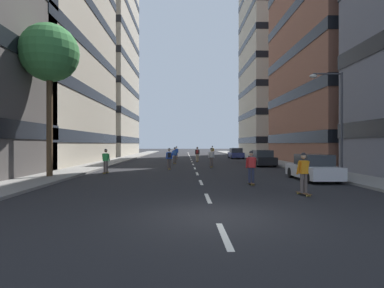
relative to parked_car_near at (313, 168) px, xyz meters
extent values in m
plane|color=black|center=(-6.62, 22.08, -0.70)|extent=(185.43, 185.43, 0.00)
cube|color=gray|center=(-15.89, 25.94, -0.63)|extent=(2.91, 84.99, 0.14)
cube|color=gray|center=(2.65, 25.94, -0.63)|extent=(2.91, 84.99, 0.14)
cube|color=silver|center=(-6.62, -10.83, -0.70)|extent=(0.16, 2.20, 0.01)
cube|color=silver|center=(-6.62, -5.83, -0.70)|extent=(0.16, 2.20, 0.01)
cube|color=silver|center=(-6.62, -0.83, -0.70)|extent=(0.16, 2.20, 0.01)
cube|color=silver|center=(-6.62, 4.17, -0.70)|extent=(0.16, 2.20, 0.01)
cube|color=silver|center=(-6.62, 9.17, -0.70)|extent=(0.16, 2.20, 0.01)
cube|color=silver|center=(-6.62, 14.17, -0.70)|extent=(0.16, 2.20, 0.01)
cube|color=silver|center=(-6.62, 19.17, -0.70)|extent=(0.16, 2.20, 0.01)
cube|color=silver|center=(-6.62, 24.17, -0.70)|extent=(0.16, 2.20, 0.01)
cube|color=silver|center=(-6.62, 29.17, -0.70)|extent=(0.16, 2.20, 0.01)
cube|color=silver|center=(-6.62, 34.17, -0.70)|extent=(0.16, 2.20, 0.01)
cube|color=silver|center=(-6.62, 39.17, -0.70)|extent=(0.16, 2.20, 0.01)
cube|color=silver|center=(-6.62, 44.17, -0.70)|extent=(0.16, 2.20, 0.01)
cube|color=silver|center=(-6.62, 49.17, -0.70)|extent=(0.16, 2.20, 0.01)
cube|color=silver|center=(-6.62, 54.17, -0.70)|extent=(0.16, 2.20, 0.01)
cube|color=silver|center=(-6.62, 59.17, -0.70)|extent=(0.16, 2.20, 0.01)
cube|color=#B2A893|center=(-23.52, 15.80, 15.65)|extent=(12.35, 22.22, 32.70)
cube|color=black|center=(-23.52, 15.80, 2.10)|extent=(12.47, 22.34, 1.10)
cube|color=black|center=(-23.52, 15.80, 6.78)|extent=(12.47, 22.34, 1.10)
cube|color=black|center=(-23.52, 15.80, 11.45)|extent=(12.47, 22.34, 1.10)
cube|color=black|center=(-23.52, 15.80, 16.12)|extent=(12.47, 22.34, 1.10)
cube|color=#BCB29E|center=(-23.52, 40.24, 18.07)|extent=(12.35, 19.49, 37.53)
cube|color=black|center=(-23.52, 40.24, 2.12)|extent=(12.47, 19.61, 1.10)
cube|color=black|center=(-23.52, 40.24, 6.81)|extent=(12.47, 19.61, 1.10)
cube|color=black|center=(-23.52, 40.24, 11.50)|extent=(12.47, 19.61, 1.10)
cube|color=black|center=(-23.52, 40.24, 16.19)|extent=(12.47, 19.61, 1.10)
cube|color=black|center=(-23.52, 40.24, 20.88)|extent=(12.47, 19.61, 1.10)
cube|color=black|center=(-23.52, 40.24, 25.57)|extent=(12.47, 19.61, 1.10)
cube|color=black|center=(10.29, 15.80, 2.06)|extent=(12.47, 17.96, 1.10)
cube|color=black|center=(10.29, 15.80, 6.67)|extent=(12.47, 17.96, 1.10)
cube|color=black|center=(10.29, 15.80, 11.27)|extent=(12.47, 17.96, 1.10)
cube|color=black|center=(10.29, 15.80, 15.88)|extent=(12.47, 17.96, 1.10)
cube|color=#BCB29E|center=(10.29, 40.24, 17.82)|extent=(12.35, 16.24, 37.04)
cube|color=black|center=(10.29, 40.24, 2.08)|extent=(12.47, 16.36, 1.10)
cube|color=black|center=(10.29, 40.24, 6.71)|extent=(12.47, 16.36, 1.10)
cube|color=black|center=(10.29, 40.24, 11.34)|extent=(12.47, 16.36, 1.10)
cube|color=black|center=(10.29, 40.24, 15.97)|extent=(12.47, 16.36, 1.10)
cube|color=black|center=(10.29, 40.24, 20.60)|extent=(12.47, 16.36, 1.10)
cube|color=black|center=(10.29, 40.24, 25.23)|extent=(12.47, 16.36, 1.10)
cube|color=silver|center=(0.00, 0.04, -0.17)|extent=(1.80, 4.40, 0.70)
cube|color=#2D3338|center=(0.00, -0.11, 0.50)|extent=(1.60, 2.10, 0.64)
cylinder|color=black|center=(-0.80, 1.49, -0.38)|extent=(0.22, 0.64, 0.64)
cylinder|color=black|center=(0.80, 1.49, -0.38)|extent=(0.22, 0.64, 0.64)
cylinder|color=black|center=(-0.80, -1.41, -0.38)|extent=(0.22, 0.64, 0.64)
cylinder|color=black|center=(0.80, -1.41, -0.38)|extent=(0.22, 0.64, 0.64)
cube|color=black|center=(0.00, 11.95, -0.17)|extent=(1.80, 4.40, 0.70)
cube|color=#2D3338|center=(0.00, 11.80, 0.50)|extent=(1.60, 2.10, 0.64)
cylinder|color=black|center=(-0.80, 13.40, -0.38)|extent=(0.22, 0.64, 0.64)
cylinder|color=black|center=(0.80, 13.40, -0.38)|extent=(0.22, 0.64, 0.64)
cylinder|color=black|center=(-0.80, 10.50, -0.38)|extent=(0.22, 0.64, 0.64)
cylinder|color=black|center=(0.80, 10.50, -0.38)|extent=(0.22, 0.64, 0.64)
cube|color=navy|center=(0.00, 27.33, -0.17)|extent=(1.80, 4.40, 0.70)
cube|color=#2D3338|center=(0.00, 27.18, 0.50)|extent=(1.60, 2.10, 0.64)
cylinder|color=black|center=(-0.80, 28.78, -0.38)|extent=(0.22, 0.64, 0.64)
cylinder|color=black|center=(0.80, 28.78, -0.38)|extent=(0.22, 0.64, 0.64)
cylinder|color=black|center=(-0.80, 25.88, -0.38)|extent=(0.22, 0.64, 0.64)
cylinder|color=black|center=(0.80, 25.88, -0.38)|extent=(0.22, 0.64, 0.64)
cylinder|color=#4C3823|center=(-15.89, 1.47, 2.64)|extent=(0.36, 0.36, 6.40)
sphere|color=#387A3D|center=(-15.89, 1.47, 7.09)|extent=(3.56, 3.56, 3.56)
cylinder|color=#3F3F44|center=(2.36, 1.31, 2.69)|extent=(0.16, 0.16, 6.50)
cylinder|color=#3F3F44|center=(1.46, 1.31, 5.84)|extent=(1.80, 0.10, 0.10)
ellipsoid|color=silver|center=(0.56, 1.31, 5.69)|extent=(0.50, 0.30, 0.24)
cube|color=brown|center=(-13.23, 4.67, -0.62)|extent=(0.28, 0.91, 0.02)
cylinder|color=#D8BF4C|center=(-13.20, 4.98, -0.66)|extent=(0.19, 0.09, 0.07)
cylinder|color=#D8BF4C|center=(-13.26, 4.35, -0.66)|extent=(0.19, 0.09, 0.07)
cylinder|color=#594C47|center=(-13.32, 4.67, -0.21)|extent=(0.15, 0.15, 0.80)
cylinder|color=#594C47|center=(-13.14, 4.66, -0.21)|extent=(0.15, 0.15, 0.80)
cube|color=green|center=(-13.23, 4.67, 0.47)|extent=(0.34, 0.23, 0.55)
cylinder|color=green|center=(-13.44, 4.74, 0.44)|extent=(0.11, 0.24, 0.55)
cylinder|color=green|center=(-13.00, 4.69, 0.44)|extent=(0.11, 0.24, 0.55)
sphere|color=#997051|center=(-13.23, 4.69, 0.92)|extent=(0.22, 0.22, 0.22)
sphere|color=black|center=(-13.23, 4.69, 0.97)|extent=(0.21, 0.21, 0.21)
cube|color=brown|center=(-4.03, -1.81, -0.62)|extent=(0.21, 0.90, 0.02)
cylinder|color=#D8BF4C|center=(-4.03, -1.49, -0.66)|extent=(0.18, 0.07, 0.07)
cylinder|color=#D8BF4C|center=(-4.03, -2.13, -0.66)|extent=(0.18, 0.07, 0.07)
cylinder|color=#2D334C|center=(-4.12, -1.81, -0.21)|extent=(0.14, 0.14, 0.80)
cylinder|color=#2D334C|center=(-3.94, -1.81, -0.21)|extent=(0.14, 0.14, 0.80)
cube|color=red|center=(-4.03, -1.81, 0.47)|extent=(0.32, 0.20, 0.55)
cylinder|color=red|center=(-4.25, -1.76, 0.44)|extent=(0.09, 0.23, 0.55)
cylinder|color=red|center=(-3.81, -1.76, 0.44)|extent=(0.09, 0.23, 0.55)
sphere|color=tan|center=(-4.03, -1.79, 0.92)|extent=(0.22, 0.22, 0.22)
sphere|color=black|center=(-4.03, -1.79, 0.97)|extent=(0.21, 0.21, 0.21)
cube|color=brown|center=(-5.97, 19.25, -0.62)|extent=(0.30, 0.92, 0.02)
cylinder|color=#D8BF4C|center=(-5.94, 19.57, -0.66)|extent=(0.19, 0.09, 0.07)
cylinder|color=#D8BF4C|center=(-6.01, 18.93, -0.66)|extent=(0.19, 0.09, 0.07)
cylinder|color=tan|center=(-6.06, 19.26, -0.21)|extent=(0.15, 0.15, 0.80)
cylinder|color=tan|center=(-5.88, 19.24, -0.21)|extent=(0.15, 0.15, 0.80)
cube|color=black|center=(-5.97, 19.25, 0.47)|extent=(0.34, 0.23, 0.55)
cylinder|color=black|center=(-6.19, 19.33, 0.44)|extent=(0.12, 0.24, 0.55)
cylinder|color=black|center=(-5.75, 19.28, 0.44)|extent=(0.12, 0.24, 0.55)
sphere|color=#997051|center=(-5.97, 19.27, 0.92)|extent=(0.22, 0.22, 0.22)
sphere|color=black|center=(-5.97, 19.27, 0.97)|extent=(0.21, 0.21, 0.21)
cube|color=#A52626|center=(-5.99, 19.07, 0.50)|extent=(0.28, 0.19, 0.40)
cube|color=brown|center=(-2.57, -5.23, -0.62)|extent=(0.40, 0.92, 0.02)
cylinder|color=#D8BF4C|center=(-2.65, -4.91, -0.66)|extent=(0.19, 0.11, 0.07)
cylinder|color=#D8BF4C|center=(-2.50, -5.54, -0.66)|extent=(0.19, 0.11, 0.07)
cylinder|color=#594C47|center=(-2.66, -5.25, -0.21)|extent=(0.17, 0.17, 0.80)
cylinder|color=#594C47|center=(-2.49, -5.21, -0.21)|extent=(0.17, 0.17, 0.80)
cube|color=orange|center=(-2.57, -5.23, 0.47)|extent=(0.36, 0.27, 0.55)
cylinder|color=orange|center=(-2.80, -5.23, 0.44)|extent=(0.14, 0.24, 0.55)
cylinder|color=orange|center=(-2.37, -5.13, 0.44)|extent=(0.14, 0.24, 0.55)
sphere|color=tan|center=(-2.58, -5.21, 0.92)|extent=(0.22, 0.22, 0.22)
sphere|color=black|center=(-2.58, -5.21, 0.97)|extent=(0.21, 0.21, 0.21)
cube|color=brown|center=(-5.07, 10.26, -0.62)|extent=(0.36, 0.92, 0.02)
cylinder|color=#D8BF4C|center=(-5.01, 10.57, -0.66)|extent=(0.19, 0.10, 0.07)
cylinder|color=#D8BF4C|center=(-5.12, 9.94, -0.66)|extent=(0.19, 0.10, 0.07)
cylinder|color=#594C47|center=(-5.15, 10.27, -0.21)|extent=(0.16, 0.16, 0.80)
cylinder|color=#594C47|center=(-4.98, 10.24, -0.21)|extent=(0.16, 0.16, 0.80)
cube|color=white|center=(-5.07, 10.26, 0.47)|extent=(0.35, 0.25, 0.55)
cylinder|color=white|center=(-5.27, 10.35, 0.44)|extent=(0.13, 0.24, 0.55)
cylinder|color=white|center=(-4.84, 10.27, 0.44)|extent=(0.13, 0.24, 0.55)
sphere|color=tan|center=(-5.06, 10.28, 0.92)|extent=(0.22, 0.22, 0.22)
sphere|color=black|center=(-5.06, 10.28, 0.97)|extent=(0.21, 0.21, 0.21)
cube|color=beige|center=(-5.10, 10.08, 0.50)|extent=(0.28, 0.20, 0.40)
cube|color=brown|center=(-8.80, 8.12, -0.62)|extent=(0.30, 0.92, 0.02)
cylinder|color=#D8BF4C|center=(-8.83, 8.44, -0.66)|extent=(0.19, 0.09, 0.07)
cylinder|color=#D8BF4C|center=(-8.76, 7.80, -0.66)|extent=(0.19, 0.09, 0.07)
cylinder|color=#594C47|center=(-8.89, 8.11, -0.21)|extent=(0.15, 0.15, 0.80)
cylinder|color=#594C47|center=(-8.71, 8.13, -0.21)|extent=(0.15, 0.15, 0.80)
cube|color=blue|center=(-8.80, 8.12, 0.47)|extent=(0.34, 0.23, 0.55)
cylinder|color=blue|center=(-9.02, 8.14, 0.44)|extent=(0.11, 0.24, 0.55)
cylinder|color=blue|center=(-8.58, 8.19, 0.44)|extent=(0.11, 0.24, 0.55)
sphere|color=beige|center=(-8.80, 8.14, 0.92)|extent=(0.22, 0.22, 0.22)
sphere|color=black|center=(-8.80, 8.14, 0.97)|extent=(0.21, 0.21, 0.21)
cube|color=black|center=(-8.78, 7.94, 0.50)|extent=(0.28, 0.19, 0.40)
cube|color=brown|center=(-8.64, 26.36, -0.62)|extent=(0.29, 0.92, 0.02)
cylinder|color=#D8BF4C|center=(-8.67, 26.67, -0.66)|extent=(0.19, 0.09, 0.07)
cylinder|color=#D8BF4C|center=(-8.61, 26.04, -0.66)|extent=(0.19, 0.09, 0.07)
cylinder|color=#594C47|center=(-8.73, 26.35, -0.21)|extent=(0.15, 0.15, 0.80)
cylinder|color=#594C47|center=(-8.55, 26.36, -0.21)|extent=(0.15, 0.15, 0.80)
cube|color=blue|center=(-8.64, 26.36, 0.47)|extent=(0.34, 0.23, 0.55)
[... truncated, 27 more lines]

